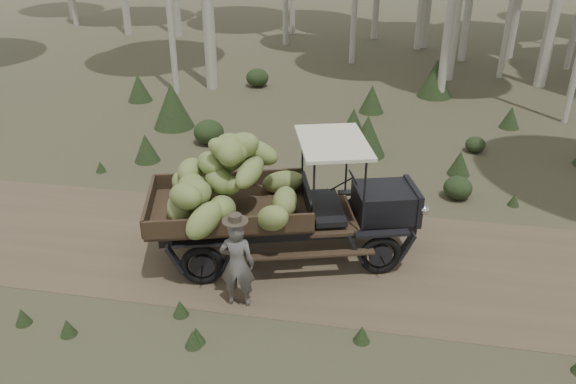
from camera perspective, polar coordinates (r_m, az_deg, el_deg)
ground at (r=11.31m, az=-3.98°, el=-5.89°), size 120.00×120.00×0.00m
dirt_track at (r=11.31m, az=-3.98°, el=-5.88°), size 70.00×4.00×0.01m
banana_truck at (r=10.35m, az=-3.61°, el=0.19°), size 5.39×3.34×2.66m
farmer at (r=9.46m, az=-5.18°, el=-7.20°), size 0.61×0.46×1.75m
undergrowth at (r=10.76m, az=-6.10°, el=-4.38°), size 21.44×21.69×1.39m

